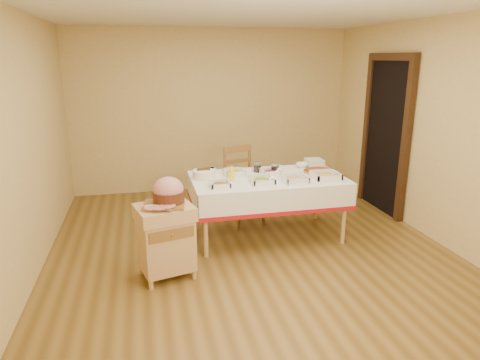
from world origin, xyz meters
name	(u,v)px	position (x,y,z in m)	size (l,w,h in m)	color
room_shell	(250,138)	(0.00, 0.00, 1.30)	(5.00, 5.00, 5.00)	brown
doorway	(386,134)	(2.20, 0.90, 1.11)	(0.09, 1.10, 2.20)	black
dining_table	(267,190)	(0.30, 0.30, 0.60)	(1.82, 1.02, 0.76)	tan
butcher_cart	(166,237)	(-0.97, -0.45, 0.43)	(0.63, 0.56, 0.75)	tan
dining_chair	(243,182)	(0.15, 0.97, 0.51)	(0.55, 0.54, 1.00)	olive
ham_on_board	(168,193)	(-0.93, -0.42, 0.87)	(0.42, 0.40, 0.28)	olive
serving_dish_a	(220,185)	(-0.33, 0.02, 0.79)	(0.22, 0.21, 0.09)	white
serving_dish_b	(262,181)	(0.16, 0.06, 0.79)	(0.26, 0.26, 0.10)	white
serving_dish_c	(295,179)	(0.54, 0.02, 0.80)	(0.27, 0.27, 0.11)	white
serving_dish_d	(325,176)	(0.94, 0.08, 0.80)	(0.31, 0.31, 0.12)	white
serving_dish_e	(234,173)	(-0.07, 0.46, 0.80)	(0.25, 0.24, 0.12)	white
serving_dish_f	(270,172)	(0.36, 0.38, 0.79)	(0.23, 0.22, 0.11)	white
small_bowl_left	(211,170)	(-0.32, 0.70, 0.79)	(0.11, 0.11, 0.05)	white
small_bowl_mid	(237,169)	(0.00, 0.68, 0.79)	(0.12, 0.12, 0.05)	navy
small_bowl_right	(276,167)	(0.50, 0.61, 0.79)	(0.12, 0.12, 0.06)	white
bowl_white_imported	(258,170)	(0.26, 0.61, 0.78)	(0.14, 0.14, 0.03)	white
bowl_small_imported	(302,165)	(0.88, 0.67, 0.79)	(0.17, 0.17, 0.05)	white
preserve_jar_left	(257,168)	(0.24, 0.56, 0.82)	(0.10, 0.10, 0.12)	silver
preserve_jar_right	(275,168)	(0.44, 0.47, 0.82)	(0.10, 0.10, 0.13)	silver
mustard_bottle	(232,174)	(-0.15, 0.25, 0.84)	(0.06, 0.06, 0.19)	yellow
bread_basket	(204,174)	(-0.45, 0.43, 0.81)	(0.26, 0.26, 0.12)	white
plate_stack	(314,163)	(1.06, 0.69, 0.81)	(0.21, 0.21, 0.09)	white
brass_platter	(318,171)	(0.97, 0.37, 0.78)	(0.36, 0.26, 0.05)	#B88E33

